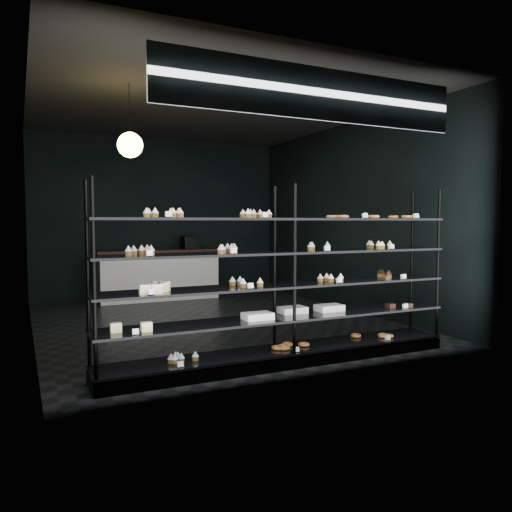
% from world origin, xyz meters
% --- Properties ---
extents(room, '(5.01, 6.01, 3.20)m').
position_xyz_m(room, '(0.00, 0.00, 1.60)').
color(room, black).
rests_on(room, ground).
extents(display_shelf, '(4.00, 0.50, 1.91)m').
position_xyz_m(display_shelf, '(-0.12, -2.45, 0.63)').
color(display_shelf, black).
rests_on(display_shelf, room).
extents(signage, '(3.30, 0.05, 0.50)m').
position_xyz_m(signage, '(0.00, -2.93, 2.75)').
color(signage, '#110D43').
rests_on(signage, room).
extents(pendant_lamp, '(0.30, 0.30, 0.88)m').
position_xyz_m(pendant_lamp, '(-1.38, -0.91, 2.45)').
color(pendant_lamp, black).
rests_on(pendant_lamp, room).
extents(service_counter, '(2.37, 0.65, 1.23)m').
position_xyz_m(service_counter, '(-0.17, 2.50, 0.50)').
color(service_counter, white).
rests_on(service_counter, room).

